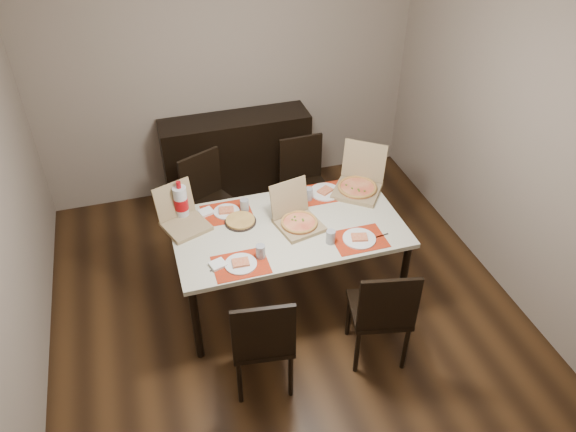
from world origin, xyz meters
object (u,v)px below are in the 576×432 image
object	(u,v)px
chair_near_right	(382,311)
dip_bowl	(287,211)
chair_near_left	(262,339)
pizza_box_center	(297,219)
soda_bottle	(181,203)
chair_far_left	(209,199)
sideboard	(237,157)
dining_table	(288,233)
chair_far_right	(304,181)

from	to	relation	value
chair_near_right	dip_bowl	xyz separation A→B (m)	(-0.40, 1.02, 0.25)
chair_near_left	pizza_box_center	size ratio (longest dim) A/B	2.20
soda_bottle	chair_near_right	bearing A→B (deg)	-44.53
chair_far_left	sideboard	bearing A→B (deg)	60.43
dining_table	chair_far_right	world-z (taller)	chair_far_right
chair_near_left	dip_bowl	world-z (taller)	chair_near_left
sideboard	chair_far_right	world-z (taller)	chair_far_right
chair_far_left	chair_far_right	size ratio (longest dim) A/B	1.00
pizza_box_center	chair_far_left	bearing A→B (deg)	122.31
pizza_box_center	dip_bowl	distance (m)	0.18
dining_table	chair_near_left	size ratio (longest dim) A/B	1.94
sideboard	dip_bowl	world-z (taller)	sideboard
chair_near_left	dip_bowl	size ratio (longest dim) A/B	7.17
chair_near_right	pizza_box_center	xyz separation A→B (m)	(-0.38, 0.84, 0.29)
pizza_box_center	sideboard	bearing A→B (deg)	95.00
sideboard	soda_bottle	xyz separation A→B (m)	(-0.71, -1.27, 0.44)
chair_far_right	soda_bottle	world-z (taller)	soda_bottle
sideboard	chair_far_right	size ratio (longest dim) A/B	1.61
pizza_box_center	soda_bottle	size ratio (longest dim) A/B	1.24
dining_table	chair_near_right	world-z (taller)	chair_near_right
dining_table	pizza_box_center	world-z (taller)	pizza_box_center
sideboard	chair_near_right	distance (m)	2.53
chair_near_right	chair_far_left	bearing A→B (deg)	118.42
sideboard	pizza_box_center	world-z (taller)	pizza_box_center
chair_near_left	chair_far_right	world-z (taller)	same
dining_table	chair_far_right	bearing A→B (deg)	64.28
chair_far_left	pizza_box_center	xyz separation A→B (m)	(0.56, -0.89, 0.29)
chair_near_left	soda_bottle	xyz separation A→B (m)	(-0.34, 1.20, 0.38)
sideboard	dip_bowl	distance (m)	1.49
pizza_box_center	dip_bowl	xyz separation A→B (m)	(-0.03, 0.18, -0.04)
chair_far_left	pizza_box_center	size ratio (longest dim) A/B	2.20
sideboard	soda_bottle	distance (m)	1.52
chair_far_left	dip_bowl	bearing A→B (deg)	-53.10
chair_far_left	dip_bowl	world-z (taller)	chair_far_left
chair_near_right	soda_bottle	bearing A→B (deg)	135.47
chair_near_left	chair_near_right	bearing A→B (deg)	-0.16
chair_near_right	soda_bottle	size ratio (longest dim) A/B	2.73
chair_far_right	dining_table	bearing A→B (deg)	-115.72
chair_far_right	pizza_box_center	distance (m)	1.03
chair_near_right	chair_far_right	size ratio (longest dim) A/B	1.00
pizza_box_center	dip_bowl	bearing A→B (deg)	98.85
sideboard	pizza_box_center	bearing A→B (deg)	-85.00
chair_near_right	pizza_box_center	bearing A→B (deg)	113.98
chair_far_left	chair_far_right	xyz separation A→B (m)	(0.93, 0.03, 0.00)
dip_bowl	chair_far_right	bearing A→B (deg)	62.06
chair_near_right	dip_bowl	size ratio (longest dim) A/B	7.17
dining_table	pizza_box_center	xyz separation A→B (m)	(0.07, -0.01, 0.12)
chair_far_right	pizza_box_center	bearing A→B (deg)	-111.69
pizza_box_center	dip_bowl	size ratio (longest dim) A/B	3.26
sideboard	chair_near_left	distance (m)	2.50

